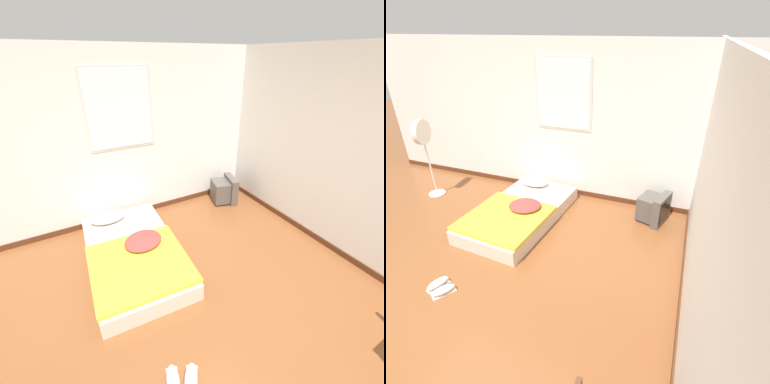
% 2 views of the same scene
% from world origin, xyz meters
% --- Properties ---
extents(wall_back, '(7.23, 0.08, 2.60)m').
position_xyz_m(wall_back, '(0.00, 2.99, 1.29)').
color(wall_back, white).
rests_on(wall_back, ground_plane).
extents(mattress_bed, '(1.24, 2.02, 0.37)m').
position_xyz_m(mattress_bed, '(-0.11, 1.86, 0.14)').
color(mattress_bed, beige).
rests_on(mattress_bed, ground_plane).
extents(crt_tv, '(0.50, 0.52, 0.47)m').
position_xyz_m(crt_tv, '(1.88, 2.58, 0.23)').
color(crt_tv, '#56514C').
rests_on(crt_tv, ground_plane).
extents(sneaker_pair, '(0.35, 0.34, 0.10)m').
position_xyz_m(sneaker_pair, '(-0.23, 0.23, 0.05)').
color(sneaker_pair, silver).
rests_on(sneaker_pair, ground_plane).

